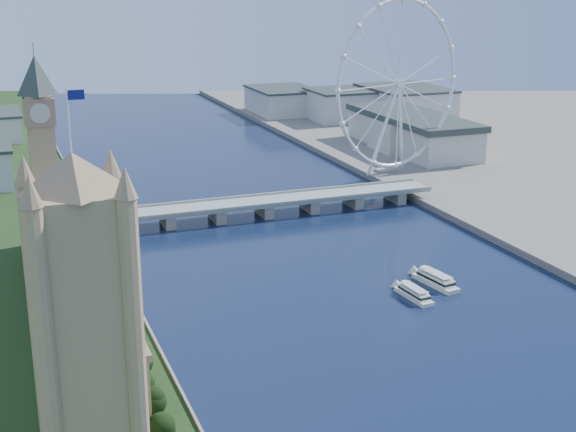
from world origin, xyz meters
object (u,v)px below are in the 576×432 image
london_eye (399,85)px  tour_boat_far (435,285)px  tour_boat_near (414,298)px  victoria_tower (84,319)px

london_eye → tour_boat_far: 220.51m
london_eye → tour_boat_near: size_ratio=4.67×
tour_boat_far → tour_boat_near: bearing=-157.6°
tour_boat_near → tour_boat_far: (17.67, 10.63, 0.00)m
tour_boat_near → victoria_tower: bearing=-152.9°
london_eye → tour_boat_near: 236.77m
victoria_tower → tour_boat_far: victoria_tower is taller
tour_boat_far → london_eye: bearing=58.3°
london_eye → tour_boat_near: london_eye is taller
london_eye → victoria_tower: bearing=-130.4°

